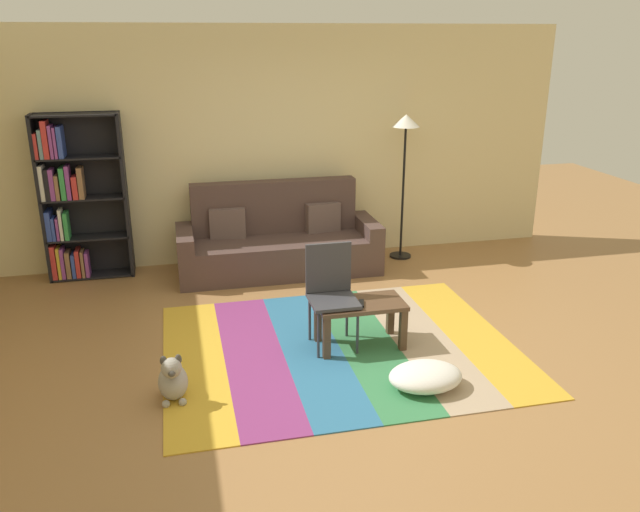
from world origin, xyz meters
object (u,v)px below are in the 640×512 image
dog (173,380)px  tv_remote (361,303)px  couch (278,242)px  standing_lamp (405,139)px  folding_chair (331,287)px  bookshelf (73,200)px  pouf (425,376)px  coffee_table (360,311)px

dog → tv_remote: tv_remote is taller
couch → standing_lamp: 1.89m
dog → folding_chair: 1.54m
bookshelf → standing_lamp: bearing=-2.5°
tv_remote → couch: bearing=115.9°
couch → pouf: bearing=-76.9°
pouf → tv_remote: bearing=111.6°
bookshelf → dog: (0.96, -2.84, -0.73)m
pouf → standing_lamp: (0.87, 2.97, 1.33)m
couch → dog: couch is taller
couch → dog: (-1.22, -2.56, -0.18)m
folding_chair → tv_remote: bearing=11.1°
couch → standing_lamp: (1.53, 0.12, 1.10)m
standing_lamp → tv_remote: 2.70m
bookshelf → coffee_table: size_ratio=2.41×
pouf → folding_chair: folding_chair is taller
couch → coffee_table: bearing=-79.6°
bookshelf → pouf: (2.85, -3.13, -0.78)m
standing_lamp → dog: bearing=-135.8°
pouf → bookshelf: bearing=132.3°
couch → coffee_table: 2.08m
coffee_table → bookshelf: bearing=137.7°
couch → dog: bearing=-115.5°
standing_lamp → bookshelf: bearing=177.5°
pouf → tv_remote: (-0.30, 0.75, 0.32)m
tv_remote → folding_chair: 0.30m
couch → folding_chair: 1.95m
coffee_table → dog: size_ratio=1.89×
bookshelf → dog: bearing=-71.3°
bookshelf → tv_remote: (2.55, -2.38, -0.46)m
tv_remote → folding_chair: folding_chair is taller
bookshelf → coffee_table: bearing=-42.3°
tv_remote → coffee_table: bearing=97.5°
coffee_table → folding_chair: 0.33m
dog → pouf: bearing=-8.7°
pouf → dog: bearing=171.3°
folding_chair → bookshelf: bearing=-177.2°
dog → coffee_table: bearing=17.8°
coffee_table → standing_lamp: standing_lamp is taller
pouf → tv_remote: tv_remote is taller
bookshelf → folding_chair: (2.32, -2.22, -0.35)m
bookshelf → dog: bookshelf is taller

